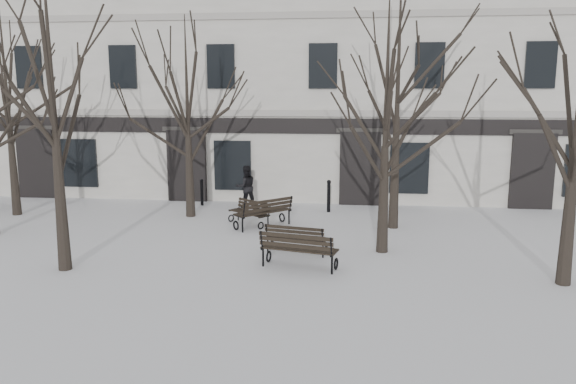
% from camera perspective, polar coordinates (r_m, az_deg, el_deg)
% --- Properties ---
extents(ground, '(100.00, 100.00, 0.00)m').
position_cam_1_polar(ground, '(15.13, -5.94, -7.03)').
color(ground, silver).
rests_on(ground, ground).
extents(building, '(40.40, 10.20, 11.40)m').
position_cam_1_polar(building, '(27.25, -0.14, 12.48)').
color(building, silver).
rests_on(building, ground).
extents(tree_1, '(5.58, 5.58, 7.97)m').
position_cam_1_polar(tree_1, '(14.84, -22.97, 11.40)').
color(tree_1, black).
rests_on(tree_1, ground).
extents(tree_2, '(4.98, 4.98, 7.12)m').
position_cam_1_polar(tree_2, '(15.52, 10.00, 9.98)').
color(tree_2, black).
rests_on(tree_2, ground).
extents(tree_4, '(5.35, 5.35, 7.64)m').
position_cam_1_polar(tree_4, '(22.39, -26.76, 9.95)').
color(tree_4, black).
rests_on(tree_4, ground).
extents(tree_5, '(4.92, 4.92, 7.04)m').
position_cam_1_polar(tree_5, '(20.10, -10.23, 9.88)').
color(tree_5, black).
rests_on(tree_5, ground).
extents(tree_6, '(6.06, 6.06, 8.66)m').
position_cam_1_polar(tree_6, '(18.44, 11.18, 12.98)').
color(tree_6, black).
rests_on(tree_6, ground).
extents(bench_1, '(1.77, 0.95, 0.85)m').
position_cam_1_polar(bench_1, '(15.59, 0.83, -4.68)').
color(bench_1, black).
rests_on(bench_1, ground).
extents(bench_2, '(2.04, 1.14, 0.98)m').
position_cam_1_polar(bench_2, '(14.31, 1.06, -5.77)').
color(bench_2, black).
rests_on(bench_2, ground).
extents(bench_3, '(1.60, 1.43, 0.81)m').
position_cam_1_polar(bench_3, '(19.03, -3.85, -2.01)').
color(bench_3, black).
rests_on(bench_3, ground).
extents(bench_4, '(1.89, 1.86, 1.00)m').
position_cam_1_polar(bench_4, '(18.56, -2.44, -1.99)').
color(bench_4, black).
rests_on(bench_4, ground).
extents(bollard_a, '(0.13, 0.13, 1.05)m').
position_cam_1_polar(bollard_a, '(22.35, -8.75, 0.07)').
color(bollard_a, black).
rests_on(bollard_a, ground).
extents(bollard_b, '(0.16, 0.16, 1.22)m').
position_cam_1_polar(bollard_b, '(20.93, 4.16, -0.29)').
color(bollard_b, black).
rests_on(bollard_b, ground).
extents(pedestrian_b, '(0.99, 0.92, 1.65)m').
position_cam_1_polar(pedestrian_b, '(21.80, -4.27, -1.60)').
color(pedestrian_b, black).
rests_on(pedestrian_b, ground).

